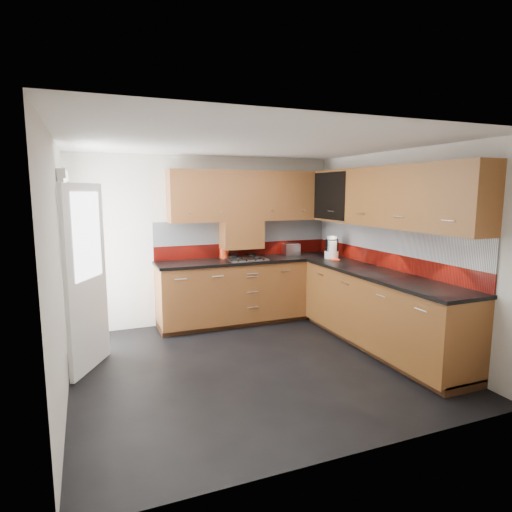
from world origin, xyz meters
name	(u,v)px	position (x,y,z in m)	size (l,w,h in m)	color
room	(254,230)	(0.00, 0.00, 1.50)	(4.00, 3.80, 2.64)	black
base_cabinets	(308,302)	(1.07, 0.72, 0.44)	(2.70, 3.20, 0.95)	#5D3214
countertop	(308,267)	(1.05, 0.70, 0.92)	(2.72, 3.22, 0.04)	black
backsplash	(315,242)	(1.28, 0.93, 1.21)	(2.70, 3.20, 0.54)	maroon
upper_cabinets	(319,196)	(1.23, 0.78, 1.84)	(2.50, 3.20, 0.72)	#5D3214
extractor_hood	(241,235)	(0.45, 1.64, 1.28)	(0.60, 0.33, 0.40)	#5D3214
glass_cabinet	(338,194)	(1.71, 1.07, 1.87)	(0.32, 0.80, 0.66)	black
back_door	(76,273)	(-1.78, 0.75, 1.03)	(0.42, 1.19, 2.04)	white
gas_hob	(246,258)	(0.45, 1.47, 0.95)	(0.56, 0.49, 0.04)	silver
utensil_pot	(224,251)	(0.20, 1.69, 1.04)	(0.13, 0.13, 0.45)	red
toaster	(291,249)	(1.25, 1.61, 1.03)	(0.25, 0.16, 0.18)	silver
food_processor	(332,248)	(1.64, 1.08, 1.09)	(0.20, 0.20, 0.33)	white
paper_towel	(332,250)	(1.62, 1.04, 1.07)	(0.13, 0.13, 0.27)	white
orange_cloth	(334,260)	(1.60, 0.93, 0.95)	(0.12, 0.11, 0.01)	red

